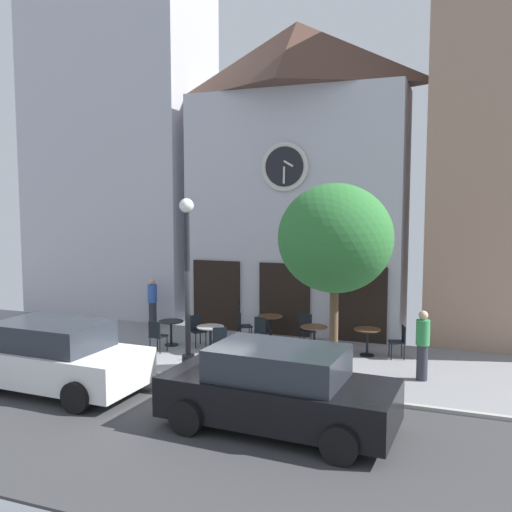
{
  "coord_description": "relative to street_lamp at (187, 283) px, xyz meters",
  "views": [
    {
      "loc": [
        5.96,
        -11.28,
        4.16
      ],
      "look_at": [
        0.67,
        2.57,
        2.76
      ],
      "focal_mm": 38.48,
      "sensor_mm": 36.0,
      "label": 1
    }
  ],
  "objects": [
    {
      "name": "cafe_table_leftmost",
      "position": [
        0.98,
        3.46,
        -1.62
      ],
      "size": [
        0.77,
        0.77,
        0.77
      ],
      "color": "black",
      "rests_on": "ground_plane"
    },
    {
      "name": "pedestrian_green",
      "position": [
        5.6,
        1.18,
        -1.33
      ],
      "size": [
        0.43,
        0.43,
        1.67
      ],
      "color": "#2D2D38",
      "rests_on": "ground_plane"
    },
    {
      "name": "parked_car_white",
      "position": [
        -2.1,
        -2.49,
        -1.43
      ],
      "size": [
        4.34,
        2.11,
        1.55
      ],
      "color": "white",
      "rests_on": "ground_plane"
    },
    {
      "name": "street_lamp",
      "position": [
        0.0,
        0.0,
        0.0
      ],
      "size": [
        0.36,
        0.36,
        4.31
      ],
      "color": "black",
      "rests_on": "ground_plane"
    },
    {
      "name": "ground_plane",
      "position": [
        0.49,
        -1.01,
        -2.21
      ],
      "size": [
        26.5,
        10.74,
        0.13
      ],
      "color": "gray"
    },
    {
      "name": "cafe_chair_facing_wall",
      "position": [
        1.01,
        2.66,
        -1.66
      ],
      "size": [
        0.47,
        0.47,
        0.9
      ],
      "color": "black",
      "rests_on": "ground_plane"
    },
    {
      "name": "street_tree",
      "position": [
        3.7,
        0.16,
        1.19
      ],
      "size": [
        2.63,
        2.36,
        4.64
      ],
      "color": "brown",
      "rests_on": "ground_plane"
    },
    {
      "name": "cafe_table_rightmost",
      "position": [
        2.59,
        2.6,
        -1.63
      ],
      "size": [
        0.76,
        0.76,
        0.76
      ],
      "color": "black",
      "rests_on": "ground_plane"
    },
    {
      "name": "clock_building",
      "position": [
        1.16,
        5.47,
        3.01
      ],
      "size": [
        7.12,
        3.51,
        10.04
      ],
      "color": "#B2B2BC",
      "rests_on": "ground_plane"
    },
    {
      "name": "cafe_chair_under_awning",
      "position": [
        -1.55,
        1.05,
        -1.66
      ],
      "size": [
        0.44,
        0.44,
        0.9
      ],
      "color": "black",
      "rests_on": "ground_plane"
    },
    {
      "name": "pedestrian_blue",
      "position": [
        -3.38,
        3.81,
        -1.33
      ],
      "size": [
        0.39,
        0.39,
        1.67
      ],
      "color": "#2D2D38",
      "rests_on": "ground_plane"
    },
    {
      "name": "neighbor_building_left",
      "position": [
        -6.18,
        6.25,
        4.12
      ],
      "size": [
        6.68,
        3.8,
        12.61
      ],
      "color": "#B2B2BC",
      "rests_on": "ground_plane"
    },
    {
      "name": "parked_car_black",
      "position": [
        3.32,
        -2.74,
        -1.43
      ],
      "size": [
        4.38,
        2.18,
        1.55
      ],
      "color": "black",
      "rests_on": "ground_plane"
    },
    {
      "name": "cafe_table_near_curb",
      "position": [
        -0.14,
        1.59,
        -1.64
      ],
      "size": [
        0.78,
        0.78,
        0.75
      ],
      "color": "black",
      "rests_on": "ground_plane"
    },
    {
      "name": "cafe_chair_right_end",
      "position": [
        4.91,
        2.88,
        -1.66
      ],
      "size": [
        0.5,
        0.5,
        0.9
      ],
      "color": "black",
      "rests_on": "ground_plane"
    },
    {
      "name": "cafe_table_near_door",
      "position": [
        4.04,
        2.83,
        -1.65
      ],
      "size": [
        0.73,
        0.73,
        0.75
      ],
      "color": "black",
      "rests_on": "ground_plane"
    },
    {
      "name": "cafe_chair_curbside",
      "position": [
        -0.85,
        2.12,
        -1.66
      ],
      "size": [
        0.56,
        0.56,
        0.9
      ],
      "color": "black",
      "rests_on": "ground_plane"
    },
    {
      "name": "cafe_table_center_left",
      "position": [
        -1.57,
        1.89,
        -1.66
      ],
      "size": [
        0.73,
        0.73,
        0.73
      ],
      "color": "black",
      "rests_on": "ground_plane"
    },
    {
      "name": "cafe_chair_facing_street",
      "position": [
        2.18,
        3.3,
        -1.66
      ],
      "size": [
        0.56,
        0.56,
        0.9
      ],
      "color": "black",
      "rests_on": "ground_plane"
    },
    {
      "name": "cafe_chair_by_entrance",
      "position": [
        0.19,
        3.14,
        -1.66
      ],
      "size": [
        0.56,
        0.56,
        0.9
      ],
      "color": "black",
      "rests_on": "ground_plane"
    },
    {
      "name": "cafe_chair_near_tree",
      "position": [
        0.4,
        1.03,
        -1.66
      ],
      "size": [
        0.54,
        0.54,
        0.9
      ],
      "color": "black",
      "rests_on": "ground_plane"
    }
  ]
}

